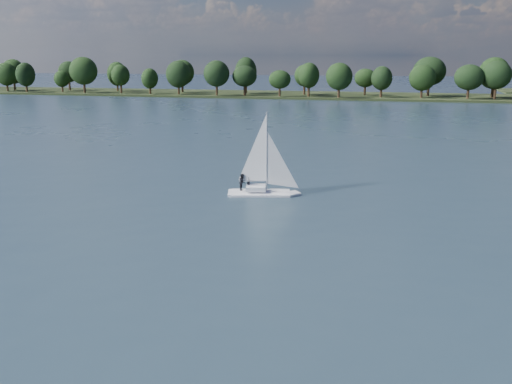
% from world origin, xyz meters
% --- Properties ---
extents(ground, '(700.00, 700.00, 0.00)m').
position_xyz_m(ground, '(0.00, 100.00, 0.00)').
color(ground, '#233342').
rests_on(ground, ground).
extents(far_shore, '(660.00, 40.00, 1.50)m').
position_xyz_m(far_shore, '(0.00, 212.00, 0.00)').
color(far_shore, black).
rests_on(far_shore, ground).
extents(sailboat, '(7.89, 3.77, 10.01)m').
position_xyz_m(sailboat, '(-9.34, 47.22, 2.79)').
color(sailboat, white).
rests_on(sailboat, ground).
extents(treeline, '(563.05, 73.32, 18.40)m').
position_xyz_m(treeline, '(5.33, 208.23, 8.08)').
color(treeline, black).
rests_on(treeline, ground).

